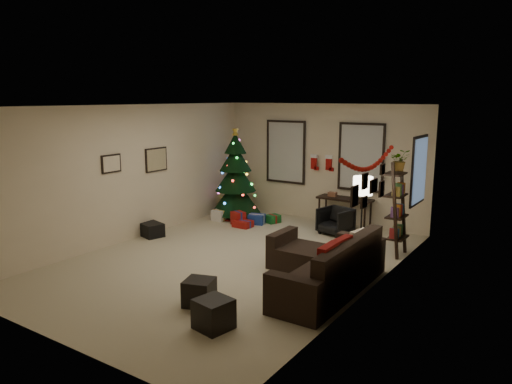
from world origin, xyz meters
TOP-DOWN VIEW (x-y plane):
  - floor at (0.00, 0.00)m, footprint 7.00×7.00m
  - ceiling at (0.00, 0.00)m, footprint 7.00×7.00m
  - wall_back at (0.00, 3.50)m, footprint 5.00×0.00m
  - wall_front at (0.00, -3.50)m, footprint 5.00×0.00m
  - wall_left at (-2.50, 0.00)m, footprint 0.00×7.00m
  - wall_right at (2.50, 0.00)m, footprint 0.00×7.00m
  - window_back_left at (-0.95, 3.47)m, footprint 1.05×0.06m
  - window_back_right at (0.95, 3.47)m, footprint 1.05×0.06m
  - window_right_wall at (2.47, 2.55)m, footprint 0.06×0.90m
  - christmas_tree at (-1.83, 2.62)m, footprint 1.18×1.18m
  - presents at (-1.40, 2.26)m, footprint 1.50×1.00m
  - sofa at (1.87, -0.14)m, footprint 1.71×2.50m
  - pillow_red_a at (2.21, -0.78)m, footprint 0.13×0.47m
  - pillow_red_b at (2.21, -0.33)m, footprint 0.15×0.45m
  - pillow_cream at (2.21, 0.33)m, footprint 0.18×0.40m
  - ottoman_near at (0.73, -1.76)m, footprint 0.49×0.49m
  - ottoman_far at (1.33, -2.20)m, footprint 0.48×0.48m
  - desk at (0.71, 3.22)m, footprint 1.22×0.44m
  - desk_chair at (0.79, 2.57)m, footprint 0.66×0.63m
  - bookshelf at (2.30, 1.91)m, footprint 0.30×0.51m
  - potted_plant at (2.30, 1.86)m, footprint 0.58×0.56m
  - floor_lamp at (1.95, 1.05)m, footprint 0.32×0.32m
  - art_map at (-2.48, 0.69)m, footprint 0.04×0.60m
  - art_abstract at (-2.48, -0.50)m, footprint 0.04×0.45m
  - gallery at (2.48, -0.07)m, footprint 0.03×1.25m
  - garland at (2.45, -0.05)m, footprint 0.08×1.90m
  - stocking_left at (-0.14, 3.38)m, footprint 0.20×0.05m
  - stocking_right at (0.19, 3.47)m, footprint 0.20×0.05m
  - storage_bin at (-2.35, 0.32)m, footprint 0.64×0.51m

SIDE VIEW (x-z plane):
  - floor at x=0.00m, z-range 0.00..0.00m
  - presents at x=-1.40m, z-range -0.03..0.27m
  - storage_bin at x=-2.35m, z-range 0.00..0.28m
  - ottoman_near at x=0.73m, z-range 0.00..0.37m
  - ottoman_far at x=1.33m, z-range 0.00..0.39m
  - sofa at x=1.87m, z-range -0.15..0.68m
  - desk_chair at x=0.79m, z-range 0.00..0.57m
  - desk at x=0.71m, z-range 0.25..0.91m
  - pillow_cream at x=2.21m, z-range 0.44..0.82m
  - pillow_red_a at x=2.21m, z-range 0.41..0.87m
  - pillow_red_b at x=2.21m, z-range 0.42..0.86m
  - bookshelf at x=2.30m, z-range -0.03..1.71m
  - christmas_tree at x=-1.83m, z-range -0.19..2.01m
  - floor_lamp at x=1.95m, z-range 0.52..2.05m
  - wall_left at x=-2.50m, z-range -2.15..4.85m
  - wall_right at x=2.50m, z-range -2.15..4.85m
  - wall_back at x=0.00m, z-range -1.15..3.85m
  - wall_front at x=0.00m, z-range -1.15..3.85m
  - stocking_right at x=0.19m, z-range 1.19..1.55m
  - stocking_left at x=-0.14m, z-range 1.20..1.56m
  - window_right_wall at x=2.47m, z-range 0.85..2.15m
  - art_map at x=-2.48m, z-range 1.30..1.80m
  - window_back_left at x=-0.95m, z-range 0.80..2.30m
  - window_back_right at x=0.95m, z-range 0.80..2.30m
  - gallery at x=2.48m, z-range 1.30..1.84m
  - art_abstract at x=-2.48m, z-range 1.42..1.77m
  - potted_plant at x=2.30m, z-range 1.56..2.06m
  - garland at x=2.45m, z-range 1.82..2.12m
  - ceiling at x=0.00m, z-range 2.70..2.70m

